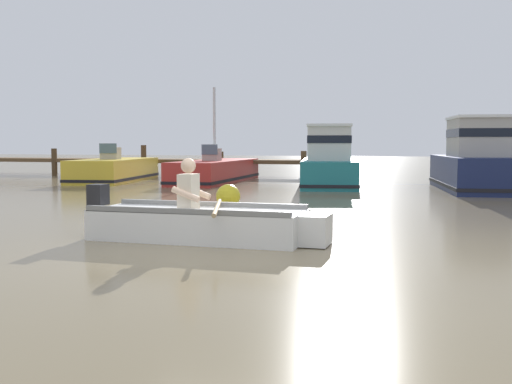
# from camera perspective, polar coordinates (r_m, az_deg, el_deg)

# --- Properties ---
(ground_plane) EXTENTS (120.00, 120.00, 0.00)m
(ground_plane) POSITION_cam_1_polar(r_m,az_deg,el_deg) (7.80, -3.32, -5.76)
(ground_plane) COLOR #7A6B4C
(wooden_dock) EXTENTS (15.31, 1.64, 1.33)m
(wooden_dock) POSITION_cam_1_polar(r_m,az_deg,el_deg) (26.77, -11.28, 2.93)
(wooden_dock) COLOR brown
(wooden_dock) RESTS_ON ground
(rowboat_with_person) EXTENTS (3.71, 1.93, 1.19)m
(rowboat_with_person) POSITION_cam_1_polar(r_m,az_deg,el_deg) (8.81, -5.06, -2.92)
(rowboat_with_person) COLOR white
(rowboat_with_person) RESTS_ON ground
(moored_boat_yellow) EXTENTS (2.62, 5.50, 1.41)m
(moored_boat_yellow) POSITION_cam_1_polar(r_m,az_deg,el_deg) (23.14, -13.24, 2.00)
(moored_boat_yellow) COLOR gold
(moored_boat_yellow) RESTS_ON ground
(moored_boat_red) EXTENTS (1.84, 6.32, 3.43)m
(moored_boat_red) POSITION_cam_1_polar(r_m,az_deg,el_deg) (22.12, -3.82, 1.95)
(moored_boat_red) COLOR #B72D28
(moored_boat_red) RESTS_ON ground
(moored_boat_teal) EXTENTS (2.68, 6.14, 2.02)m
(moored_boat_teal) POSITION_cam_1_polar(r_m,az_deg,el_deg) (20.36, 6.87, 2.73)
(moored_boat_teal) COLOR #1E727A
(moored_boat_teal) RESTS_ON ground
(moored_boat_navy) EXTENTS (2.56, 5.49, 2.20)m
(moored_boat_navy) POSITION_cam_1_polar(r_m,az_deg,el_deg) (19.20, 20.10, 2.59)
(moored_boat_navy) COLOR #19234C
(moored_boat_navy) RESTS_ON ground
(mooring_buoy) EXTENTS (0.53, 0.53, 0.53)m
(mooring_buoy) POSITION_cam_1_polar(r_m,az_deg,el_deg) (13.01, -2.66, -0.41)
(mooring_buoy) COLOR yellow
(mooring_buoy) RESTS_ON ground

